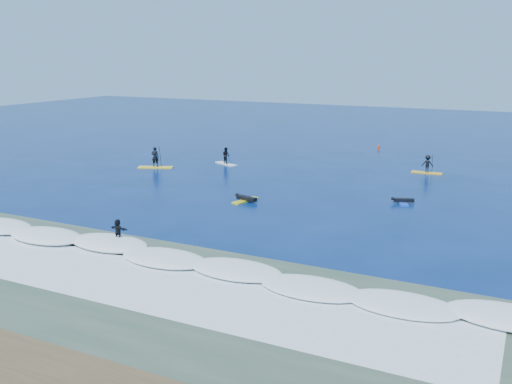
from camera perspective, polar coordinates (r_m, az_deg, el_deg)
The scene contains 11 objects.
ground at distance 38.15m, azimuth -1.56°, elevation -1.88°, with size 160.00×160.00×0.00m, color #031C48.
shallow_water at distance 27.24m, azimuth -15.61°, elevation -8.89°, with size 90.00×13.00×0.01m, color #314335.
breaking_wave at distance 30.10m, azimuth -10.54°, elevation -6.42°, with size 40.00×6.00×0.30m, color white.
whitewater at distance 27.93m, azimuth -14.24°, elevation -8.24°, with size 34.00×5.00×0.02m, color silver.
sup_paddler_left at distance 53.15m, azimuth -10.04°, elevation 3.15°, with size 3.27×2.00×2.25m.
sup_paddler_center at distance 54.06m, azimuth -3.02°, elevation 3.51°, with size 2.71×1.77×1.88m.
sup_paddler_right at distance 52.11m, azimuth 16.77°, elevation 2.58°, with size 2.65×0.74×1.84m.
prone_paddler_near at distance 40.54m, azimuth -1.05°, elevation -0.70°, with size 1.84×2.39×0.48m.
prone_paddler_far at distance 41.35m, azimuth 14.45°, elevation -0.88°, with size 1.56×2.07×0.42m.
wave_surfer at distance 32.13m, azimuth -13.63°, elevation -3.87°, with size 1.81×0.55×1.30m.
marker_buoy at distance 63.78m, azimuth 12.14°, elevation 4.39°, with size 0.25×0.25×0.61m.
Camera 1 is at (17.22, -32.47, 10.22)m, focal length 40.00 mm.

